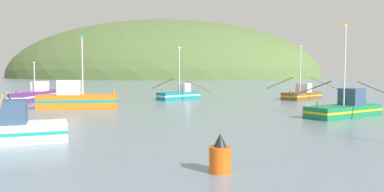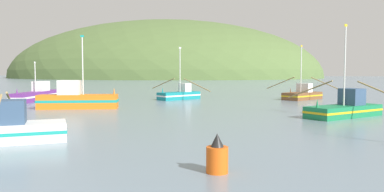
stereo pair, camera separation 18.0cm
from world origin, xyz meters
TOP-DOWN VIEW (x-y plane):
  - hill_mid_right at (-57.70, 217.38)m, footprint 189.73×151.78m
  - hill_far_center at (-88.42, 259.79)m, footprint 118.04×94.43m
  - fishing_boat_green at (13.61, 25.53)m, footprint 8.64×8.69m
  - fishing_boat_brown at (11.75, 44.72)m, footprint 9.50×7.12m
  - fishing_boat_white at (-6.19, 9.88)m, footprint 6.47×8.24m
  - fishing_boat_teal at (-4.43, 41.48)m, footprint 9.70×6.97m
  - fishing_boat_purple at (-22.01, 35.97)m, footprint 3.66×11.62m
  - fishing_boat_orange at (-11.63, 27.19)m, footprint 8.13×4.24m
  - channel_buoy at (5.61, 6.24)m, footprint 0.82×0.82m

SIDE VIEW (x-z plane):
  - hill_mid_right at x=-57.70m, z-range -34.32..34.32m
  - hill_far_center at x=-88.42m, z-range -26.02..26.02m
  - channel_buoy at x=5.61m, z-range -0.14..1.34m
  - fishing_boat_brown at x=11.75m, z-range -2.95..4.26m
  - fishing_boat_teal at x=-4.43m, z-range -2.84..4.17m
  - fishing_boat_green at x=13.61m, z-range -3.13..4.50m
  - fishing_boat_white at x=-6.19m, z-range -3.13..4.54m
  - fishing_boat_purple at x=-22.01m, z-range -1.72..3.28m
  - fishing_boat_orange at x=-11.63m, z-range -2.74..4.65m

